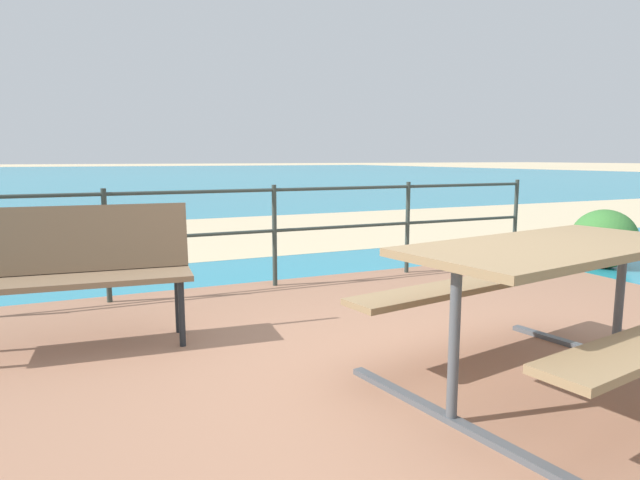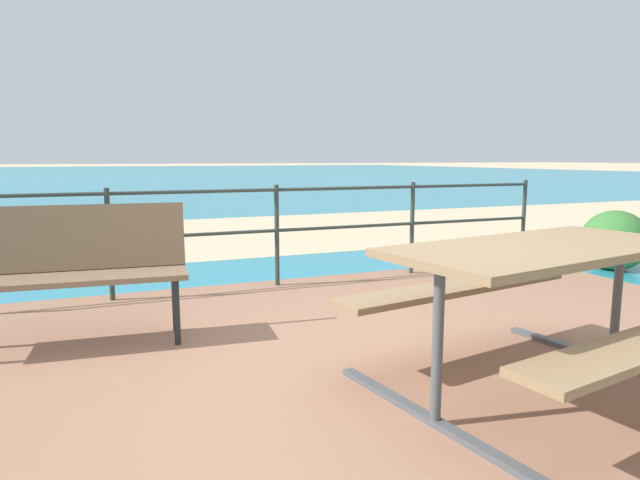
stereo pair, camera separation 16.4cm
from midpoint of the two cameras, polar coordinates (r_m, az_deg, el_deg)
name	(u,v)px [view 2 (the right image)]	position (r m, az deg, el deg)	size (l,w,h in m)	color
ground_plane	(408,388)	(3.17, 10.71, -15.02)	(240.00, 240.00, 0.00)	beige
patio_paving	(408,383)	(3.16, 10.73, -14.52)	(6.40, 5.20, 0.06)	#996B51
sea_water	(122,175)	(42.48, -19.95, 6.40)	(90.00, 90.00, 0.01)	teal
beach_strip	(203,235)	(9.12, -11.69, 0.50)	(54.00, 4.71, 0.01)	beige
picnic_table	(541,281)	(3.01, 23.65, -3.94)	(1.87, 1.66, 0.77)	#8C704C
park_bench	(66,262)	(3.82, -24.01, -2.11)	(1.53, 0.55, 0.90)	#7A6047
railing_fence	(277,221)	(5.11, -3.65, 1.97)	(5.94, 0.04, 0.96)	#2D3833
shrub_right	(615,240)	(7.03, 29.10, -0.03)	(0.72, 0.72, 0.68)	#387533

